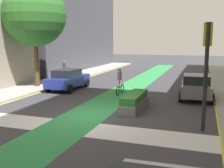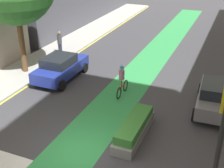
{
  "view_description": "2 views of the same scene",
  "coord_description": "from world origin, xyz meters",
  "px_view_note": "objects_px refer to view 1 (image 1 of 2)",
  "views": [
    {
      "loc": [
        5.2,
        -12.01,
        3.72
      ],
      "look_at": [
        0.39,
        2.01,
        1.32
      ],
      "focal_mm": 42.94,
      "sensor_mm": 36.0,
      "label": 1
    },
    {
      "loc": [
        5.2,
        -8.87,
        8.17
      ],
      "look_at": [
        -0.05,
        3.61,
        1.63
      ],
      "focal_mm": 48.86,
      "sensor_mm": 36.0,
      "label": 2
    }
  ],
  "objects_px": {
    "car_grey_right_far": "(196,86)",
    "traffic_signal_near_right": "(207,56)",
    "median_planter": "(134,101)",
    "street_tree_near": "(34,15)",
    "pedestrian_sidewalk_left_a": "(65,70)",
    "cyclist_in_lane": "(120,81)",
    "car_blue_left_far": "(68,79)"
  },
  "relations": [
    {
      "from": "median_planter",
      "to": "cyclist_in_lane",
      "type": "bearing_deg",
      "value": 119.14
    },
    {
      "from": "car_grey_right_far",
      "to": "street_tree_near",
      "type": "relative_size",
      "value": 0.53
    },
    {
      "from": "pedestrian_sidewalk_left_a",
      "to": "car_grey_right_far",
      "type": "bearing_deg",
      "value": -18.14
    },
    {
      "from": "car_grey_right_far",
      "to": "cyclist_in_lane",
      "type": "height_order",
      "value": "cyclist_in_lane"
    },
    {
      "from": "street_tree_near",
      "to": "median_planter",
      "type": "height_order",
      "value": "street_tree_near"
    },
    {
      "from": "traffic_signal_near_right",
      "to": "cyclist_in_lane",
      "type": "relative_size",
      "value": 2.4
    },
    {
      "from": "street_tree_near",
      "to": "cyclist_in_lane",
      "type": "bearing_deg",
      "value": -3.88
    },
    {
      "from": "car_blue_left_far",
      "to": "pedestrian_sidewalk_left_a",
      "type": "bearing_deg",
      "value": 122.06
    },
    {
      "from": "car_grey_right_far",
      "to": "pedestrian_sidewalk_left_a",
      "type": "height_order",
      "value": "pedestrian_sidewalk_left_a"
    },
    {
      "from": "street_tree_near",
      "to": "median_planter",
      "type": "distance_m",
      "value": 11.18
    },
    {
      "from": "traffic_signal_near_right",
      "to": "car_grey_right_far",
      "type": "height_order",
      "value": "traffic_signal_near_right"
    },
    {
      "from": "car_grey_right_far",
      "to": "street_tree_near",
      "type": "height_order",
      "value": "street_tree_near"
    },
    {
      "from": "street_tree_near",
      "to": "pedestrian_sidewalk_left_a",
      "type": "bearing_deg",
      "value": 83.69
    },
    {
      "from": "pedestrian_sidewalk_left_a",
      "to": "street_tree_near",
      "type": "relative_size",
      "value": 0.22
    },
    {
      "from": "pedestrian_sidewalk_left_a",
      "to": "median_planter",
      "type": "height_order",
      "value": "pedestrian_sidewalk_left_a"
    },
    {
      "from": "median_planter",
      "to": "car_grey_right_far",
      "type": "bearing_deg",
      "value": 51.08
    },
    {
      "from": "car_blue_left_far",
      "to": "cyclist_in_lane",
      "type": "distance_m",
      "value": 4.41
    },
    {
      "from": "pedestrian_sidewalk_left_a",
      "to": "street_tree_near",
      "type": "distance_m",
      "value": 5.98
    },
    {
      "from": "car_grey_right_far",
      "to": "traffic_signal_near_right",
      "type": "bearing_deg",
      "value": -85.66
    },
    {
      "from": "car_blue_left_far",
      "to": "street_tree_near",
      "type": "relative_size",
      "value": 0.52
    },
    {
      "from": "car_grey_right_far",
      "to": "median_planter",
      "type": "distance_m",
      "value": 5.0
    },
    {
      "from": "car_blue_left_far",
      "to": "car_grey_right_far",
      "type": "bearing_deg",
      "value": -1.34
    },
    {
      "from": "car_grey_right_far",
      "to": "median_planter",
      "type": "relative_size",
      "value": 1.25
    },
    {
      "from": "car_grey_right_far",
      "to": "pedestrian_sidewalk_left_a",
      "type": "distance_m",
      "value": 12.34
    },
    {
      "from": "car_grey_right_far",
      "to": "cyclist_in_lane",
      "type": "bearing_deg",
      "value": -175.77
    },
    {
      "from": "car_blue_left_far",
      "to": "street_tree_near",
      "type": "xyz_separation_m",
      "value": [
        -2.68,
        -0.12,
        4.9
      ]
    },
    {
      "from": "car_blue_left_far",
      "to": "median_planter",
      "type": "height_order",
      "value": "car_blue_left_far"
    },
    {
      "from": "traffic_signal_near_right",
      "to": "pedestrian_sidewalk_left_a",
      "type": "distance_m",
      "value": 16.13
    },
    {
      "from": "traffic_signal_near_right",
      "to": "median_planter",
      "type": "relative_size",
      "value": 1.31
    },
    {
      "from": "traffic_signal_near_right",
      "to": "median_planter",
      "type": "xyz_separation_m",
      "value": [
        -3.63,
        2.6,
        -2.71
      ]
    },
    {
      "from": "traffic_signal_near_right",
      "to": "car_blue_left_far",
      "type": "bearing_deg",
      "value": 146.01
    },
    {
      "from": "cyclist_in_lane",
      "to": "pedestrian_sidewalk_left_a",
      "type": "relative_size",
      "value": 1.06
    }
  ]
}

